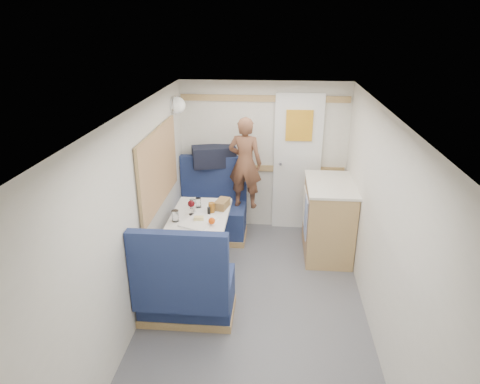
# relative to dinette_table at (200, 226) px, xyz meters

# --- Properties ---
(floor) EXTENTS (4.50, 4.50, 0.00)m
(floor) POSITION_rel_dinette_table_xyz_m (0.65, -1.00, -0.57)
(floor) COLOR #515156
(floor) RESTS_ON ground
(ceiling) EXTENTS (4.50, 4.50, 0.00)m
(ceiling) POSITION_rel_dinette_table_xyz_m (0.65, -1.00, 1.43)
(ceiling) COLOR silver
(ceiling) RESTS_ON wall_back
(wall_back) EXTENTS (2.20, 0.02, 2.00)m
(wall_back) POSITION_rel_dinette_table_xyz_m (0.65, 1.25, 0.43)
(wall_back) COLOR silver
(wall_back) RESTS_ON floor
(wall_left) EXTENTS (0.02, 4.50, 2.00)m
(wall_left) POSITION_rel_dinette_table_xyz_m (-0.45, -1.00, 0.43)
(wall_left) COLOR silver
(wall_left) RESTS_ON floor
(wall_right) EXTENTS (0.02, 4.50, 2.00)m
(wall_right) POSITION_rel_dinette_table_xyz_m (1.75, -1.00, 0.43)
(wall_right) COLOR silver
(wall_right) RESTS_ON floor
(oak_trim_low) EXTENTS (2.15, 0.02, 0.08)m
(oak_trim_low) POSITION_rel_dinette_table_xyz_m (0.65, 1.23, 0.28)
(oak_trim_low) COLOR #A17448
(oak_trim_low) RESTS_ON wall_back
(oak_trim_high) EXTENTS (2.15, 0.02, 0.08)m
(oak_trim_high) POSITION_rel_dinette_table_xyz_m (0.65, 1.23, 1.21)
(oak_trim_high) COLOR #A17448
(oak_trim_high) RESTS_ON wall_back
(side_window) EXTENTS (0.04, 1.30, 0.72)m
(side_window) POSITION_rel_dinette_table_xyz_m (-0.43, 0.00, 0.68)
(side_window) COLOR gray
(side_window) RESTS_ON wall_left
(rear_door) EXTENTS (0.62, 0.12, 1.86)m
(rear_door) POSITION_rel_dinette_table_xyz_m (1.10, 1.22, 0.41)
(rear_door) COLOR white
(rear_door) RESTS_ON wall_back
(dinette_table) EXTENTS (0.62, 0.92, 0.72)m
(dinette_table) POSITION_rel_dinette_table_xyz_m (0.00, 0.00, 0.00)
(dinette_table) COLOR white
(dinette_table) RESTS_ON floor
(bench_far) EXTENTS (0.90, 0.59, 1.05)m
(bench_far) POSITION_rel_dinette_table_xyz_m (-0.00, 0.86, -0.27)
(bench_far) COLOR #181C4C
(bench_far) RESTS_ON floor
(bench_near) EXTENTS (0.90, 0.59, 1.05)m
(bench_near) POSITION_rel_dinette_table_xyz_m (-0.00, -0.86, -0.27)
(bench_near) COLOR #181C4C
(bench_near) RESTS_ON floor
(ledge) EXTENTS (0.90, 0.14, 0.04)m
(ledge) POSITION_rel_dinette_table_xyz_m (-0.00, 1.12, 0.31)
(ledge) COLOR #A17448
(ledge) RESTS_ON bench_far
(dome_light) EXTENTS (0.20, 0.20, 0.20)m
(dome_light) POSITION_rel_dinette_table_xyz_m (-0.39, 0.85, 1.18)
(dome_light) COLOR white
(dome_light) RESTS_ON wall_left
(galley_counter) EXTENTS (0.57, 0.92, 0.92)m
(galley_counter) POSITION_rel_dinette_table_xyz_m (1.47, 0.55, -0.10)
(galley_counter) COLOR #A17448
(galley_counter) RESTS_ON floor
(person) EXTENTS (0.47, 0.35, 1.17)m
(person) POSITION_rel_dinette_table_xyz_m (0.43, 0.87, 0.47)
(person) COLOR brown
(person) RESTS_ON bench_far
(duffel_bag) EXTENTS (0.61, 0.41, 0.27)m
(duffel_bag) POSITION_rel_dinette_table_xyz_m (0.00, 1.12, 0.47)
(duffel_bag) COLOR black
(duffel_bag) RESTS_ON ledge
(tray) EXTENTS (0.41, 0.46, 0.02)m
(tray) POSITION_rel_dinette_table_xyz_m (0.03, -0.21, 0.16)
(tray) COLOR white
(tray) RESTS_ON dinette_table
(orange_fruit) EXTENTS (0.07, 0.07, 0.07)m
(orange_fruit) POSITION_rel_dinette_table_xyz_m (0.17, -0.27, 0.21)
(orange_fruit) COLOR #DB5109
(orange_fruit) RESTS_ON tray
(cheese_block) EXTENTS (0.11, 0.07, 0.04)m
(cheese_block) POSITION_rel_dinette_table_xyz_m (0.02, -0.19, 0.19)
(cheese_block) COLOR #DAC27E
(cheese_block) RESTS_ON tray
(wine_glass) EXTENTS (0.08, 0.08, 0.17)m
(wine_glass) POSITION_rel_dinette_table_xyz_m (-0.09, -0.03, 0.28)
(wine_glass) COLOR white
(wine_glass) RESTS_ON dinette_table
(tumbler_left) EXTENTS (0.08, 0.08, 0.12)m
(tumbler_left) POSITION_rel_dinette_table_xyz_m (-0.23, -0.20, 0.22)
(tumbler_left) COLOR white
(tumbler_left) RESTS_ON dinette_table
(tumbler_mid) EXTENTS (0.07, 0.07, 0.11)m
(tumbler_mid) POSITION_rel_dinette_table_xyz_m (-0.11, 0.15, 0.21)
(tumbler_mid) COLOR white
(tumbler_mid) RESTS_ON dinette_table
(tumbler_right) EXTENTS (0.07, 0.07, 0.11)m
(tumbler_right) POSITION_rel_dinette_table_xyz_m (-0.05, 0.18, 0.21)
(tumbler_right) COLOR white
(tumbler_right) RESTS_ON dinette_table
(beer_glass) EXTENTS (0.07, 0.07, 0.11)m
(beer_glass) POSITION_rel_dinette_table_xyz_m (0.12, 0.06, 0.21)
(beer_glass) COLOR #8B5114
(beer_glass) RESTS_ON dinette_table
(pepper_grinder) EXTENTS (0.04, 0.04, 0.09)m
(pepper_grinder) POSITION_rel_dinette_table_xyz_m (0.11, -0.03, 0.20)
(pepper_grinder) COLOR black
(pepper_grinder) RESTS_ON dinette_table
(salt_grinder) EXTENTS (0.04, 0.04, 0.09)m
(salt_grinder) POSITION_rel_dinette_table_xyz_m (-0.07, 0.04, 0.20)
(salt_grinder) COLOR silver
(salt_grinder) RESTS_ON dinette_table
(bread_loaf) EXTENTS (0.17, 0.25, 0.09)m
(bread_loaf) POSITION_rel_dinette_table_xyz_m (0.22, 0.19, 0.20)
(bread_loaf) COLOR brown
(bread_loaf) RESTS_ON dinette_table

